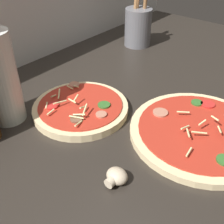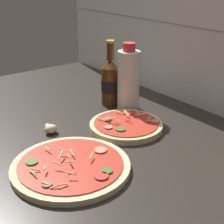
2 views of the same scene
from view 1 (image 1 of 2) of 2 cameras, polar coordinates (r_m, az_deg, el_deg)
counter_slab at (r=62.90cm, az=4.79°, el=-4.22°), size 160.00×90.00×2.50cm
pizza_near at (r=62.38cm, az=17.32°, el=-3.87°), size 29.44×29.44×4.26cm
pizza_far at (r=66.81cm, az=-6.40°, el=0.84°), size 22.47×22.47×4.25cm
mushroom_left at (r=50.03cm, az=0.87°, el=-13.00°), size 4.17×3.97×2.78cm
utensil_crock at (r=101.53cm, az=5.29°, el=16.94°), size 9.11×9.11×20.67cm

